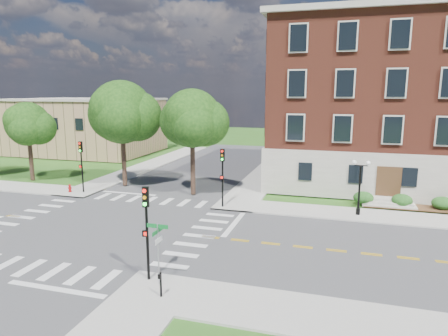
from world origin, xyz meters
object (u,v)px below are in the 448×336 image
(traffic_signal_ne, at_px, (223,170))
(traffic_signal_nw, at_px, (81,160))
(twin_lamp_west, at_px, (360,184))
(street_sign_pole, at_px, (158,242))
(fire_hydrant, at_px, (70,188))
(push_button_post, at_px, (161,283))
(traffic_signal_se, at_px, (146,221))

(traffic_signal_ne, xyz_separation_m, traffic_signal_nw, (-14.00, 0.94, 0.00))
(twin_lamp_west, height_order, street_sign_pole, twin_lamp_west)
(fire_hydrant, bearing_deg, traffic_signal_nw, 15.09)
(traffic_signal_ne, bearing_deg, push_button_post, -84.37)
(twin_lamp_west, height_order, fire_hydrant, twin_lamp_west)
(twin_lamp_west, relative_size, fire_hydrant, 5.64)
(street_sign_pole, bearing_deg, traffic_signal_nw, 135.19)
(fire_hydrant, bearing_deg, street_sign_pole, -41.88)
(traffic_signal_se, xyz_separation_m, street_sign_pole, (0.76, -0.34, -0.88))
(traffic_signal_se, distance_m, street_sign_pole, 1.21)
(traffic_signal_se, height_order, twin_lamp_west, traffic_signal_se)
(traffic_signal_se, xyz_separation_m, traffic_signal_nw, (-14.12, 14.43, 0.00))
(fire_hydrant, bearing_deg, traffic_signal_ne, -2.29)
(twin_lamp_west, bearing_deg, traffic_signal_se, -126.21)
(push_button_post, xyz_separation_m, fire_hydrant, (-16.71, 15.54, -0.33))
(traffic_signal_ne, relative_size, twin_lamp_west, 1.13)
(fire_hydrant, bearing_deg, traffic_signal_se, -42.58)
(traffic_signal_nw, height_order, push_button_post, traffic_signal_nw)
(push_button_post, height_order, fire_hydrant, push_button_post)
(twin_lamp_west, height_order, push_button_post, twin_lamp_west)
(traffic_signal_nw, xyz_separation_m, fire_hydrant, (-1.23, -0.33, -2.72))
(traffic_signal_nw, distance_m, push_button_post, 22.29)
(traffic_signal_nw, relative_size, street_sign_pole, 1.55)
(traffic_signal_se, xyz_separation_m, twin_lamp_west, (10.53, 14.38, -0.66))
(traffic_signal_se, height_order, fire_hydrant, traffic_signal_se)
(traffic_signal_nw, bearing_deg, traffic_signal_se, -45.64)
(push_button_post, bearing_deg, traffic_signal_ne, 95.63)
(street_sign_pole, distance_m, fire_hydrant, 21.71)
(traffic_signal_ne, height_order, twin_lamp_west, traffic_signal_ne)
(traffic_signal_nw, relative_size, fire_hydrant, 6.40)
(traffic_signal_se, bearing_deg, twin_lamp_west, 53.79)
(traffic_signal_se, relative_size, traffic_signal_ne, 1.00)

